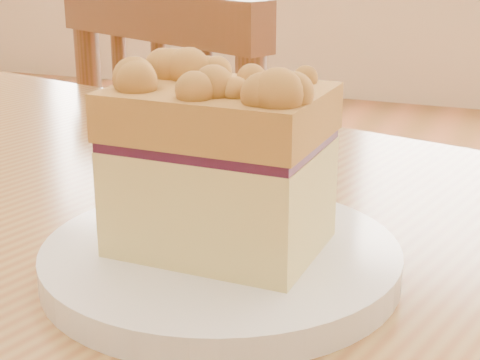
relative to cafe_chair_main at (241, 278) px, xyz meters
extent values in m
cube|color=#9F783E|center=(0.05, -0.55, 0.29)|extent=(1.22, 0.96, 0.04)
cube|color=brown|center=(0.02, 0.04, -0.02)|extent=(0.53, 0.53, 0.04)
cylinder|color=brown|center=(-0.06, 0.25, -0.25)|extent=(0.03, 0.03, 0.41)
cylinder|color=brown|center=(0.09, -0.19, 0.20)|extent=(0.03, 0.03, 0.44)
cylinder|color=brown|center=(-0.20, -0.06, 0.20)|extent=(0.03, 0.03, 0.44)
cube|color=brown|center=(-0.06, -0.13, 0.40)|extent=(0.34, 0.18, 0.06)
cylinder|color=brown|center=(0.02, -0.16, 0.19)|extent=(0.02, 0.02, 0.38)
cylinder|color=brown|center=(-0.06, -0.13, 0.19)|extent=(0.02, 0.02, 0.38)
cylinder|color=brown|center=(-0.14, -0.09, 0.19)|extent=(0.02, 0.02, 0.38)
cylinder|color=white|center=(0.21, -0.57, 0.31)|extent=(0.21, 0.21, 0.02)
cylinder|color=white|center=(0.21, -0.57, 0.31)|extent=(0.14, 0.14, 0.01)
cube|color=#DCC17C|center=(0.21, -0.57, 0.35)|extent=(0.11, 0.09, 0.06)
cube|color=#3D112B|center=(0.21, -0.57, 0.39)|extent=(0.11, 0.09, 0.01)
cube|color=#BE903B|center=(0.21, -0.57, 0.40)|extent=(0.12, 0.09, 0.03)
sphere|color=#BE903B|center=(0.22, -0.58, 0.42)|extent=(0.02, 0.02, 0.02)
sphere|color=#BE903B|center=(0.24, -0.59, 0.42)|extent=(0.02, 0.02, 0.02)
sphere|color=#BE903B|center=(0.24, -0.60, 0.42)|extent=(0.02, 0.02, 0.02)
sphere|color=#BE903B|center=(0.26, -0.54, 0.42)|extent=(0.02, 0.02, 0.02)
sphere|color=#BE903B|center=(0.18, -0.54, 0.42)|extent=(0.01, 0.01, 0.01)
sphere|color=#BE903B|center=(0.25, -0.61, 0.42)|extent=(0.02, 0.02, 0.02)
sphere|color=#BE903B|center=(0.21, -0.54, 0.42)|extent=(0.02, 0.02, 0.02)
sphere|color=#BE903B|center=(0.21, -0.56, 0.42)|extent=(0.03, 0.03, 0.03)
sphere|color=#BE903B|center=(0.21, -0.56, 0.42)|extent=(0.02, 0.02, 0.02)
sphere|color=#BE903B|center=(0.22, -0.56, 0.42)|extent=(0.02, 0.02, 0.02)
sphere|color=#BE903B|center=(0.23, -0.56, 0.42)|extent=(0.02, 0.02, 0.02)
sphere|color=#BE903B|center=(0.21, -0.58, 0.42)|extent=(0.02, 0.02, 0.02)
sphere|color=#BE903B|center=(0.25, -0.59, 0.42)|extent=(0.02, 0.02, 0.02)
sphere|color=#BE903B|center=(0.19, -0.55, 0.42)|extent=(0.02, 0.02, 0.02)
sphere|color=#BE903B|center=(0.26, -0.60, 0.42)|extent=(0.01, 0.01, 0.01)
sphere|color=#BE903B|center=(0.20, -0.55, 0.42)|extent=(0.02, 0.02, 0.02)
sphere|color=#BE903B|center=(0.22, -0.54, 0.42)|extent=(0.03, 0.03, 0.03)
sphere|color=#BE903B|center=(0.20, -0.54, 0.42)|extent=(0.01, 0.01, 0.01)
sphere|color=#BE903B|center=(0.15, -0.56, 0.37)|extent=(0.01, 0.01, 0.01)
sphere|color=#BE903B|center=(0.15, -0.55, 0.39)|extent=(0.01, 0.01, 0.01)
sphere|color=#BE903B|center=(0.15, -0.58, 0.41)|extent=(0.01, 0.01, 0.01)
sphere|color=#BE903B|center=(0.15, -0.57, 0.37)|extent=(0.02, 0.02, 0.02)
camera|label=1|loc=(0.37, -0.93, 0.49)|focal=55.00mm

